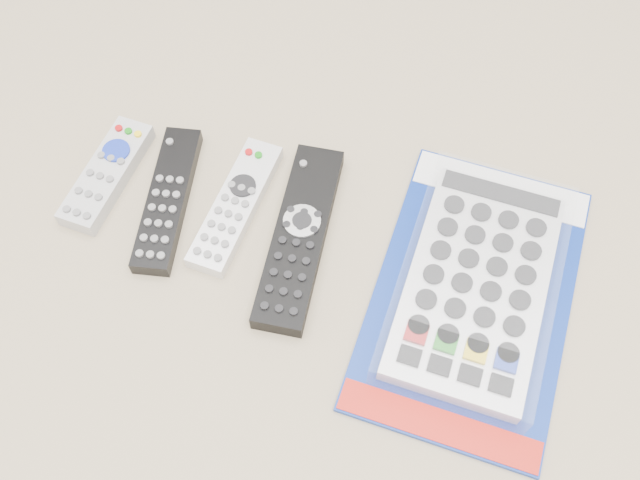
% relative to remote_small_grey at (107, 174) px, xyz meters
% --- Properties ---
extents(remote_small_grey, '(0.07, 0.16, 0.02)m').
position_rel_remote_small_grey_xyz_m(remote_small_grey, '(0.00, 0.00, 0.00)').
color(remote_small_grey, '#ACACAE').
rests_on(remote_small_grey, ground).
extents(remote_slim_black, '(0.06, 0.19, 0.02)m').
position_rel_remote_small_grey_xyz_m(remote_slim_black, '(0.08, -0.02, -0.00)').
color(remote_slim_black, black).
rests_on(remote_slim_black, ground).
extents(remote_silver_dvd, '(0.07, 0.18, 0.02)m').
position_rel_remote_small_grey_xyz_m(remote_silver_dvd, '(0.16, -0.01, -0.00)').
color(remote_silver_dvd, silver).
rests_on(remote_silver_dvd, ground).
extents(remote_large_black, '(0.06, 0.23, 0.03)m').
position_rel_remote_small_grey_xyz_m(remote_large_black, '(0.24, -0.04, 0.00)').
color(remote_large_black, black).
rests_on(remote_large_black, ground).
extents(jumbo_remote_packaged, '(0.25, 0.36, 0.05)m').
position_rel_remote_small_grey_xyz_m(jumbo_remote_packaged, '(0.44, -0.07, 0.01)').
color(jumbo_remote_packaged, navy).
rests_on(jumbo_remote_packaged, ground).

